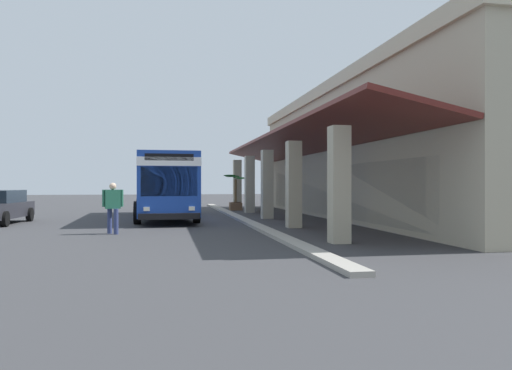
% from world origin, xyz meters
% --- Properties ---
extents(ground, '(120.00, 120.00, 0.00)m').
position_xyz_m(ground, '(0.00, 8.00, 0.00)').
color(ground, '#38383A').
extents(curb_strip, '(31.20, 0.50, 0.12)m').
position_xyz_m(curb_strip, '(-0.80, 3.31, 0.06)').
color(curb_strip, '#9E998E').
rests_on(curb_strip, ground).
extents(plaza_building, '(26.30, 14.03, 6.87)m').
position_xyz_m(plaza_building, '(-0.80, 12.92, 3.44)').
color(plaza_building, '#B2A88E').
rests_on(plaza_building, ground).
extents(transit_bus, '(11.30, 3.10, 3.34)m').
position_xyz_m(transit_bus, '(-2.16, -0.34, 1.85)').
color(transit_bus, '#193D9E').
rests_on(transit_bus, ground).
extents(pedestrian, '(0.48, 0.71, 1.78)m').
position_xyz_m(pedestrian, '(5.64, -2.09, 1.01)').
color(pedestrian, navy).
rests_on(pedestrian, ground).
extents(potted_palm, '(1.76, 1.58, 2.38)m').
position_xyz_m(potted_palm, '(-8.95, 4.29, 0.67)').
color(potted_palm, brown).
rests_on(potted_palm, ground).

